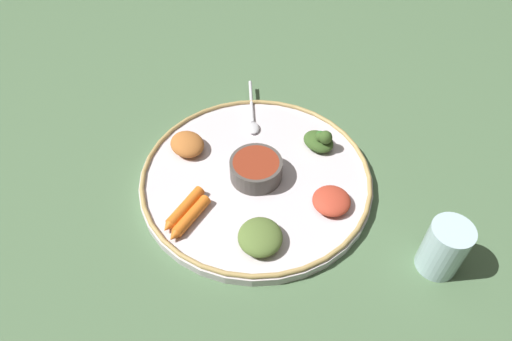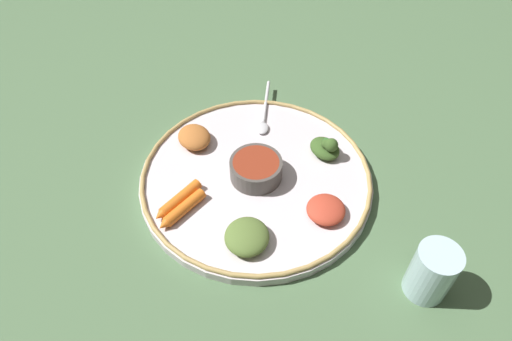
% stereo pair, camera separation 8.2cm
% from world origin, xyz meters
% --- Properties ---
extents(ground_plane, '(2.40, 2.40, 0.00)m').
position_xyz_m(ground_plane, '(0.00, 0.00, 0.00)').
color(ground_plane, '#4C6B47').
extents(platter, '(0.42, 0.42, 0.02)m').
position_xyz_m(platter, '(0.00, 0.00, 0.01)').
color(platter, silver).
rests_on(platter, ground_plane).
extents(platter_rim, '(0.41, 0.41, 0.01)m').
position_xyz_m(platter_rim, '(0.00, 0.00, 0.02)').
color(platter_rim, tan).
rests_on(platter_rim, platter).
extents(center_bowl, '(0.09, 0.09, 0.04)m').
position_xyz_m(center_bowl, '(0.00, 0.00, 0.04)').
color(center_bowl, '#4C4742').
rests_on(center_bowl, platter).
extents(spoon, '(0.06, 0.16, 0.01)m').
position_xyz_m(spoon, '(0.04, -0.15, 0.02)').
color(spoon, silver).
rests_on(spoon, platter).
extents(greens_pile, '(0.08, 0.07, 0.04)m').
position_xyz_m(greens_pile, '(-0.10, -0.10, 0.04)').
color(greens_pile, '#385623').
rests_on(greens_pile, platter).
extents(carrot_near_spoon, '(0.05, 0.10, 0.02)m').
position_xyz_m(carrot_near_spoon, '(0.10, 0.11, 0.03)').
color(carrot_near_spoon, orange).
rests_on(carrot_near_spoon, platter).
extents(carrot_outer, '(0.05, 0.10, 0.02)m').
position_xyz_m(carrot_outer, '(0.08, 0.12, 0.03)').
color(carrot_outer, orange).
rests_on(carrot_outer, platter).
extents(mound_chickpea, '(0.09, 0.09, 0.03)m').
position_xyz_m(mound_chickpea, '(0.14, -0.04, 0.03)').
color(mound_chickpea, '#B2662D').
rests_on(mound_chickpea, platter).
extents(mound_collards, '(0.09, 0.09, 0.03)m').
position_xyz_m(mound_collards, '(-0.04, 0.13, 0.03)').
color(mound_collards, '#567033').
rests_on(mound_collards, platter).
extents(mound_berbere_red, '(0.08, 0.08, 0.02)m').
position_xyz_m(mound_berbere_red, '(-0.14, 0.04, 0.03)').
color(mound_berbere_red, '#B73D28').
rests_on(mound_berbere_red, platter).
extents(drinking_glass, '(0.06, 0.06, 0.10)m').
position_xyz_m(drinking_glass, '(-0.31, 0.10, 0.04)').
color(drinking_glass, silver).
rests_on(drinking_glass, ground_plane).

